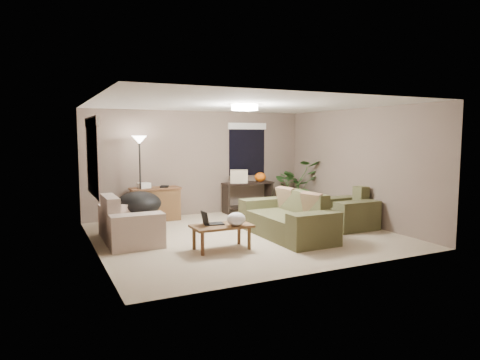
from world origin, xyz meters
name	(u,v)px	position (x,y,z in m)	size (l,w,h in m)	color
room_shell	(245,171)	(0.00, 0.00, 1.25)	(5.50, 5.50, 5.50)	#C1B18F
main_sofa	(288,221)	(0.71, -0.43, 0.29)	(0.95, 2.20, 0.85)	#46472A
throw_pillows	(299,201)	(0.97, -0.43, 0.65)	(0.33, 1.39, 0.47)	#8C7251
loveseat	(128,225)	(-2.13, 0.48, 0.30)	(0.90, 1.60, 0.85)	beige
armchair	(347,214)	(2.22, -0.35, 0.30)	(0.95, 1.00, 0.85)	#454529
coffee_table	(222,229)	(-0.82, -0.78, 0.36)	(1.00, 0.55, 0.42)	brown
laptop	(210,221)	(-0.99, -0.68, 0.48)	(0.38, 0.28, 0.24)	black
plastic_bag	(236,219)	(-0.62, -0.93, 0.53)	(0.32, 0.29, 0.22)	white
desk	(155,204)	(-1.19, 2.13, 0.38)	(1.10, 0.50, 0.75)	brown
desk_papers	(148,186)	(-1.34, 2.12, 0.80)	(0.72, 0.32, 0.12)	silver
console_table	(248,195)	(1.18, 2.19, 0.44)	(1.30, 0.40, 0.75)	black
pumpkin	(260,177)	(1.53, 2.19, 0.87)	(0.29, 0.29, 0.24)	orange
cardboard_box	(239,176)	(0.93, 2.19, 0.91)	(0.42, 0.32, 0.32)	beige
papasan_chair	(139,208)	(-1.76, 1.26, 0.47)	(1.14, 1.14, 0.80)	black
floor_lamp	(140,150)	(-1.54, 2.00, 1.60)	(0.32, 0.32, 1.91)	black
ceiling_fixture	(245,107)	(0.00, 0.00, 2.44)	(0.50, 0.50, 0.10)	white
houseplant	(295,191)	(2.30, 1.76, 0.51)	(1.17, 1.30, 1.02)	#2D5923
cat_scratching_post	(342,213)	(2.43, 0.06, 0.21)	(0.32, 0.32, 0.50)	tan
window_left	(91,143)	(-2.73, 0.30, 1.78)	(0.05, 1.56, 1.33)	black
window_back	(247,141)	(1.30, 2.48, 1.79)	(1.06, 0.05, 1.33)	black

